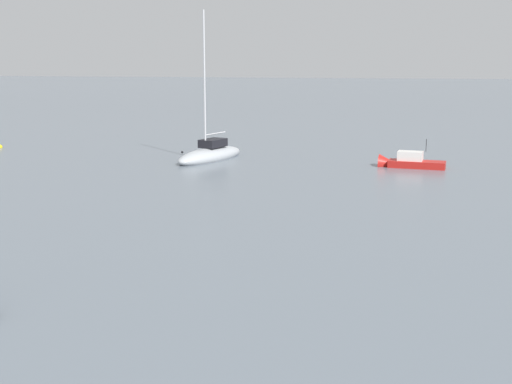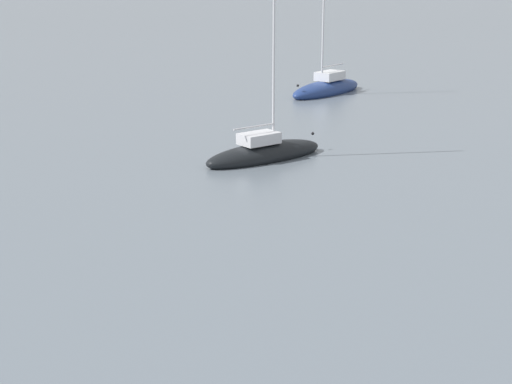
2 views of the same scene
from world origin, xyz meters
name	(u,v)px [view 1 (image 1 of 2)]	position (x,y,z in m)	size (l,w,h in m)	color
sailboat_grey_mid	(210,155)	(-23.22, 29.47, 0.42)	(8.66, 4.90, 12.38)	#ADB2B7
motorboat_red_near	(406,163)	(-22.51, 45.22, 0.30)	(2.09, 5.13, 2.80)	red
mooring_buoy_near	(0,147)	(-26.34, 8.26, 0.08)	(0.45, 0.45, 0.45)	yellow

